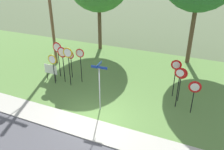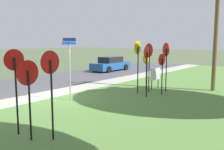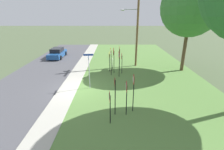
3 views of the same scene
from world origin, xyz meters
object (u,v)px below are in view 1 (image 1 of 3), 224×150
object	(u,v)px
utility_pole	(49,6)
notice_board	(51,70)
stop_sign_near_right	(80,59)
yield_sign_near_left	(176,70)
yield_sign_far_right	(179,79)
stop_sign_center_tall	(53,63)
stop_sign_far_center	(62,57)
stop_sign_near_left	(58,52)
stop_sign_far_right	(71,59)
stop_sign_far_left	(68,59)
street_name_post	(99,83)
yield_sign_near_right	(194,90)
yield_sign_far_left	(181,77)

from	to	relation	value
utility_pole	notice_board	size ratio (longest dim) A/B	7.24
stop_sign_near_right	yield_sign_near_left	world-z (taller)	stop_sign_near_right
utility_pole	yield_sign_far_right	bearing A→B (deg)	-13.54
stop_sign_center_tall	utility_pole	xyz separation A→B (m)	(-2.22, 3.08, 3.25)
stop_sign_far_center	utility_pole	xyz separation A→B (m)	(-2.75, 2.60, 2.87)
stop_sign_near_left	stop_sign_far_right	xyz separation A→B (m)	(0.94, 0.22, -0.47)
utility_pole	notice_board	world-z (taller)	utility_pole
utility_pole	stop_sign_near_right	bearing A→B (deg)	-28.22
stop_sign_near_left	yield_sign_near_left	size ratio (longest dim) A/B	1.07
stop_sign_near_left	stop_sign_far_left	bearing A→B (deg)	-28.20
stop_sign_near_right	street_name_post	world-z (taller)	street_name_post
stop_sign_near_right	yield_sign_near_left	distance (m)	6.55
stop_sign_far_left	yield_sign_near_left	size ratio (longest dim) A/B	1.11
stop_sign_far_right	utility_pole	xyz separation A→B (m)	(-2.84, 1.75, 3.31)
stop_sign_near_right	yield_sign_near_right	distance (m)	7.88
notice_board	utility_pole	bearing A→B (deg)	122.52
stop_sign_near_right	utility_pole	xyz separation A→B (m)	(-3.89, 2.09, 3.02)
stop_sign_far_center	stop_sign_center_tall	world-z (taller)	stop_sign_far_center
stop_sign_far_left	yield_sign_far_right	distance (m)	7.36
yield_sign_near_left	stop_sign_far_center	bearing A→B (deg)	-171.89
yield_sign_far_right	stop_sign_center_tall	bearing A→B (deg)	-173.05
yield_sign_far_right	street_name_post	size ratio (longest dim) A/B	0.87
stop_sign_far_center	yield_sign_near_left	distance (m)	7.74
yield_sign_near_left	street_name_post	world-z (taller)	street_name_post
notice_board	stop_sign_near_right	bearing A→B (deg)	18.03
stop_sign_far_right	yield_sign_far_left	distance (m)	7.98
stop_sign_far_right	yield_sign_near_right	world-z (taller)	stop_sign_far_right
stop_sign_near_left	yield_sign_far_left	distance (m)	8.93
yield_sign_near_right	yield_sign_far_right	xyz separation A→B (m)	(-0.92, 0.30, 0.38)
stop_sign_far_right	yield_sign_far_left	xyz separation A→B (m)	(7.98, -0.15, 0.16)
stop_sign_near_left	notice_board	xyz separation A→B (m)	(-0.22, -0.78, -1.20)
stop_sign_far_center	utility_pole	size ratio (longest dim) A/B	0.30
stop_sign_near_left	stop_sign_near_right	distance (m)	2.00
stop_sign_far_left	street_name_post	distance (m)	3.73
yield_sign_near_left	notice_board	world-z (taller)	yield_sign_near_left
stop_sign_far_center	stop_sign_far_right	xyz separation A→B (m)	(0.09, 0.85, -0.44)
stop_sign_center_tall	yield_sign_far_left	world-z (taller)	yield_sign_far_left
stop_sign_near_right	yield_sign_near_left	size ratio (longest dim) A/B	1.00
yield_sign_near_right	utility_pole	bearing A→B (deg)	161.67
yield_sign_far_left	utility_pole	bearing A→B (deg)	168.99
stop_sign_far_right	notice_board	world-z (taller)	stop_sign_far_right
yield_sign_near_left	street_name_post	distance (m)	4.92
yield_sign_near_left	notice_board	distance (m)	8.88
stop_sign_far_left	stop_sign_near_left	bearing A→B (deg)	145.55
yield_sign_far_right	notice_board	world-z (taller)	yield_sign_far_right
stop_sign_far_left	yield_sign_far_right	bearing A→B (deg)	-1.36
yield_sign_far_right	stop_sign_near_right	bearing A→B (deg)	179.49
stop_sign_center_tall	street_name_post	xyz separation A→B (m)	(4.49, -1.61, 0.16)
stop_sign_far_right	utility_pole	world-z (taller)	utility_pole
stop_sign_near_left	stop_sign_far_left	world-z (taller)	stop_sign_far_left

